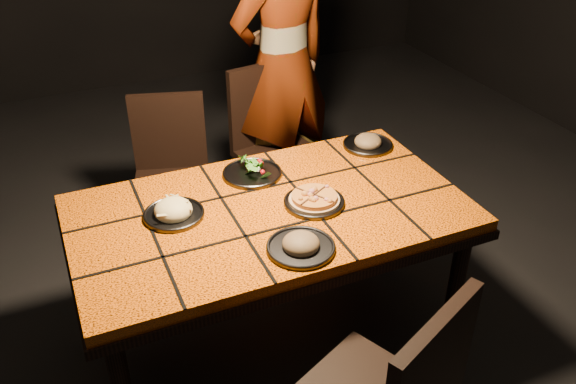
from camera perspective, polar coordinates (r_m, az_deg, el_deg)
name	(u,v)px	position (r m, az deg, el deg)	size (l,w,h in m)	color
room_shell	(266,26)	(2.18, -2.06, 15.26)	(6.04, 7.04, 3.08)	black
dining_table	(270,223)	(2.54, -1.71, -2.94)	(1.62, 0.92, 0.75)	#E96207
chair_far_left	(171,166)	(3.36, -10.90, 2.44)	(0.49, 0.49, 0.88)	black
chair_far_right	(273,138)	(3.50, -1.41, 5.09)	(0.50, 0.50, 0.95)	black
diner	(283,65)	(3.52, -0.51, 11.81)	(0.67, 0.44, 1.83)	brown
plate_pizza	(314,200)	(2.51, 2.47, -0.78)	(0.29, 0.29, 0.04)	#3D3E43
plate_pasta	(174,212)	(2.47, -10.66, -1.83)	(0.24, 0.24, 0.08)	#3D3E43
plate_salad	(252,170)	(2.71, -3.38, 2.05)	(0.27, 0.27, 0.07)	#3D3E43
plate_mushroom_a	(301,245)	(2.25, 1.21, -4.94)	(0.26, 0.26, 0.08)	#3D3E43
plate_mushroom_b	(368,142)	(2.98, 7.49, 4.63)	(0.24, 0.24, 0.08)	#3D3E43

